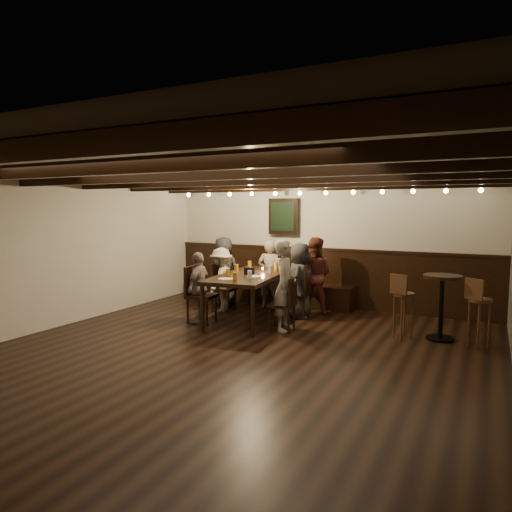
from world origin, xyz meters
The scene contains 27 objects.
room centered at (-0.29, 2.21, 1.07)m, with size 7.00×7.00×7.00m.
dining_table centered at (-0.70, 1.77, 0.73)m, with size 1.22×2.23×0.80m.
chair_left_near centered at (-1.47, 2.13, 0.27)m, with size 0.46×0.46×0.89m.
chair_left_far centered at (-1.35, 1.23, 0.29)m, with size 0.49×0.49×0.95m.
chair_right_near centered at (-0.04, 2.31, 0.28)m, with size 0.47×0.47×0.92m.
chair_right_far centered at (0.07, 1.42, 0.26)m, with size 0.43×0.43×0.85m.
person_bench_left centered at (-1.70, 2.55, 0.68)m, with size 0.66×0.43×1.36m, color #2A2A2D.
person_bench_centre centered at (-0.83, 2.81, 0.66)m, with size 0.48×0.31×1.31m, color gray.
person_bench_right centered at (0.08, 2.78, 0.70)m, with size 0.68×0.53×1.39m, color brown.
person_left_near centered at (-1.50, 2.12, 0.59)m, with size 0.77×0.44×1.19m, color #A99C8F.
person_left_far centered at (-1.38, 1.23, 0.59)m, with size 0.70×0.29×1.19m, color gray.
person_right_near centered at (-0.01, 2.31, 0.66)m, with size 0.64×0.42×1.32m, color #2B2B2E.
person_right_far centered at (0.10, 1.42, 0.72)m, with size 0.52×0.34×1.43m, color gray.
pint_a centered at (-1.06, 2.43, 0.87)m, with size 0.07×0.07×0.14m, color #BF7219.
pint_b centered at (-0.53, 2.45, 0.87)m, with size 0.07×0.07×0.14m, color #BF7219.
pint_c centered at (-1.01, 1.83, 0.87)m, with size 0.07×0.07×0.14m, color #BF7219.
pint_d centered at (-0.42, 2.01, 0.87)m, with size 0.07×0.07×0.14m, color silver.
pint_e centered at (-0.86, 1.30, 0.87)m, with size 0.07×0.07×0.14m, color #BF7219.
pint_f centered at (-0.43, 1.25, 0.87)m, with size 0.07×0.07×0.14m, color silver.
pint_g centered at (-0.55, 0.98, 0.87)m, with size 0.07×0.07×0.14m, color #BF7219.
plate_near centered at (-0.76, 1.06, 0.80)m, with size 0.24×0.24×0.01m, color white.
plate_far centered at (-0.48, 1.50, 0.80)m, with size 0.24×0.24×0.01m, color white.
condiment_caddy centered at (-0.69, 1.72, 0.86)m, with size 0.15×0.10×0.12m, color black.
candle centered at (-0.62, 2.08, 0.82)m, with size 0.05×0.05×0.05m, color beige.
high_top_table centered at (2.33, 1.99, 0.63)m, with size 0.54×0.54×0.96m.
bar_stool_left centered at (1.83, 1.79, 0.36)m, with size 0.34×0.35×0.97m.
bar_stool_right centered at (2.83, 1.84, 0.36)m, with size 0.35×0.36×0.97m.
Camera 1 is at (2.92, -5.02, 1.91)m, focal length 32.00 mm.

